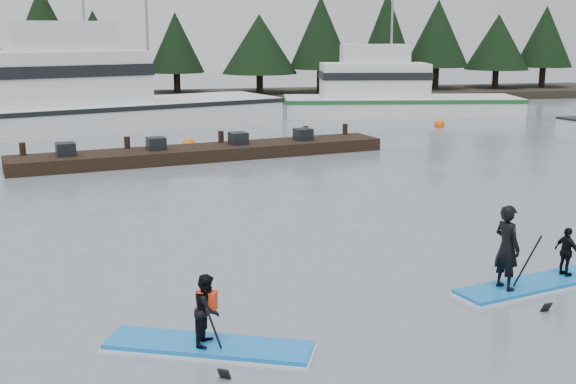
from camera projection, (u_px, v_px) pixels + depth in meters
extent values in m
plane|color=slate|center=(359.00, 320.00, 13.31)|extent=(160.00, 160.00, 0.00)
cube|color=#2D281E|center=(181.00, 98.00, 53.21)|extent=(70.00, 8.00, 0.60)
cube|color=white|center=(108.00, 125.00, 39.22)|extent=(19.71, 10.99, 2.53)
cube|color=white|center=(62.00, 78.00, 37.49)|extent=(9.32, 6.30, 2.75)
cylinder|color=gray|center=(84.00, 26.00, 37.58)|extent=(0.14, 0.14, 8.04)
cube|color=white|center=(401.00, 113.00, 45.06)|extent=(14.95, 6.55, 2.07)
cube|color=white|center=(374.00, 80.00, 44.52)|extent=(6.92, 4.05, 2.07)
cylinder|color=gray|center=(391.00, 43.00, 44.07)|extent=(0.14, 0.14, 6.54)
cube|color=black|center=(204.00, 153.00, 29.78)|extent=(15.67, 5.02, 0.52)
sphere|color=#FF610C|center=(189.00, 148.00, 32.55)|extent=(0.58, 0.58, 0.58)
sphere|color=#FF610C|center=(439.00, 127.00, 39.62)|extent=(0.56, 0.56, 0.56)
cube|color=blue|center=(208.00, 347.00, 12.04)|extent=(3.52, 2.17, 0.13)
imported|color=black|center=(207.00, 309.00, 11.89)|extent=(0.65, 0.72, 1.20)
cube|color=#FF3A15|center=(207.00, 301.00, 11.86)|extent=(0.36, 0.30, 0.32)
cylinder|color=black|center=(219.00, 342.00, 11.74)|extent=(0.49, 0.76, 1.47)
cube|color=blue|center=(533.00, 285.00, 14.95)|extent=(3.69, 1.71, 0.13)
imported|color=black|center=(507.00, 247.00, 14.39)|extent=(0.56, 0.71, 1.73)
cylinder|color=black|center=(523.00, 269.00, 14.41)|extent=(0.14, 0.98, 1.66)
imported|color=black|center=(567.00, 252.00, 15.22)|extent=(0.40, 0.66, 1.05)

